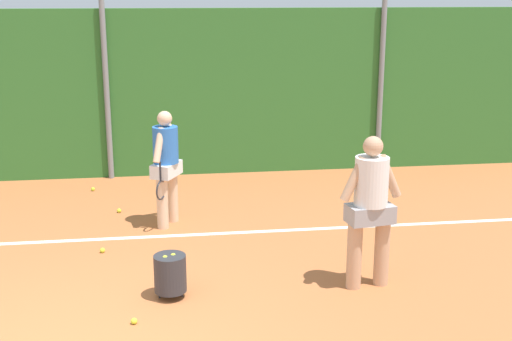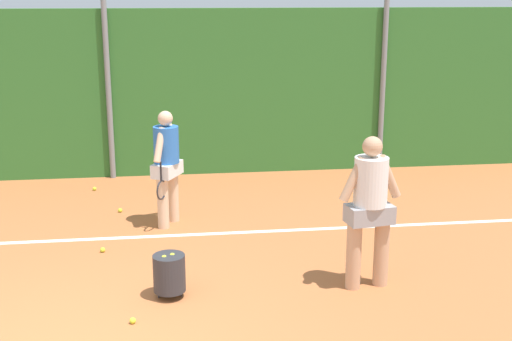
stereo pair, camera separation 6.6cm
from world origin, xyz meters
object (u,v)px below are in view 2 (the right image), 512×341
Objects in this scene: tennis_ball_0 at (120,210)px; tennis_ball_1 at (133,321)px; player_foreground_near at (370,204)px; player_midcourt at (167,162)px; ball_hopper at (169,273)px; tennis_ball_3 at (103,250)px; tennis_ball_4 at (390,185)px; tennis_ball_8 at (94,189)px.

tennis_ball_0 and tennis_ball_1 have the same top height.
player_foreground_near is 3.35m from player_midcourt.
tennis_ball_3 is (-0.87, 1.46, -0.26)m from ball_hopper.
ball_hopper is 7.78× the size of tennis_ball_4.
tennis_ball_0 is (-0.75, 3.11, -0.26)m from ball_hopper.
tennis_ball_4 is at bearing 27.71° from tennis_ball_3.
player_midcourt is 3.29× the size of ball_hopper.
player_midcourt reaches higher than ball_hopper.
tennis_ball_0 and tennis_ball_4 have the same top height.
tennis_ball_8 is at bearing 175.33° from tennis_ball_4.
player_foreground_near reaches higher than tennis_ball_8.
ball_hopper reaches higher than tennis_ball_1.
tennis_ball_0 is 1.65m from tennis_ball_3.
tennis_ball_1 is at bearing -84.42° from tennis_ball_0.
player_foreground_near reaches higher than tennis_ball_0.
player_foreground_near is at bearing -51.02° from tennis_ball_8.
tennis_ball_8 is at bearing 100.03° from tennis_ball_1.
tennis_ball_0 is at bearing -169.74° from tennis_ball_4.
player_foreground_near is at bearing 69.35° from player_midcourt.
tennis_ball_0 is 1.00× the size of tennis_ball_4.
tennis_ball_3 and tennis_ball_8 have the same top height.
player_foreground_near is 4.44m from tennis_ball_0.
player_midcourt is 1.34m from tennis_ball_0.
tennis_ball_1 and tennis_ball_3 have the same top height.
ball_hopper is (-2.27, 0.00, -0.71)m from player_foreground_near.
tennis_ball_4 is at bearing 46.85° from tennis_ball_1.
tennis_ball_8 is (-0.51, 1.25, 0.00)m from tennis_ball_0.
tennis_ball_4 is at bearing 45.65° from ball_hopper.
tennis_ball_4 is (3.85, 3.94, -0.26)m from ball_hopper.
tennis_ball_4 and tennis_ball_8 have the same top height.
player_foreground_near is 1.05× the size of player_midcourt.
player_midcourt reaches higher than tennis_ball_8.
tennis_ball_8 is at bearing 106.13° from ball_hopper.
player_foreground_near is 2.88m from tennis_ball_1.
tennis_ball_0 is (-0.75, 0.65, -0.91)m from player_midcourt.
tennis_ball_4 is at bearing 10.26° from tennis_ball_0.
player_foreground_near is at bearing 12.32° from tennis_ball_1.
tennis_ball_0 is (-3.01, 3.11, -0.97)m from player_foreground_near.
tennis_ball_1 is (-0.39, -3.04, -0.91)m from player_midcourt.
player_midcourt is at bearing 82.76° from tennis_ball_1.
player_foreground_near is 26.95× the size of tennis_ball_3.
player_midcourt is (-2.27, 2.46, -0.06)m from player_foreground_near.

